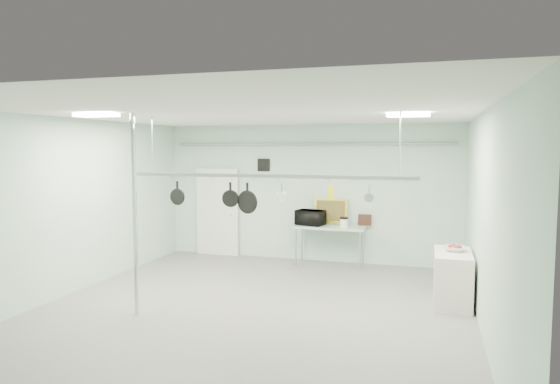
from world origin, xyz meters
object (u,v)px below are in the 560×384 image
(prep_table, at_px, (330,229))
(fruit_bowl, at_px, (455,249))
(side_cabinet, at_px, (452,278))
(microwave, at_px, (311,218))
(skillet_mid, at_px, (230,194))
(chrome_pole, at_px, (135,215))
(coffee_canister, at_px, (344,223))
(pot_rack, at_px, (267,174))
(skillet_right, at_px, (247,198))
(skillet_left, at_px, (177,192))

(prep_table, bearing_deg, fruit_bowl, -39.40)
(side_cabinet, height_order, microwave, microwave)
(microwave, bearing_deg, prep_table, -162.95)
(prep_table, relative_size, skillet_mid, 4.00)
(microwave, bearing_deg, chrome_pole, 81.30)
(microwave, bearing_deg, coffee_canister, -176.37)
(coffee_canister, bearing_deg, prep_table, 153.15)
(pot_rack, height_order, coffee_canister, pot_rack)
(chrome_pole, xyz_separation_m, side_cabinet, (4.85, 2.00, -1.15))
(skillet_mid, bearing_deg, pot_rack, -6.07)
(chrome_pole, distance_m, prep_table, 4.85)
(chrome_pole, xyz_separation_m, skillet_right, (1.56, 0.90, 0.23))
(chrome_pole, xyz_separation_m, skillet_mid, (1.26, 0.90, 0.29))
(chrome_pole, relative_size, pot_rack, 0.67)
(coffee_canister, bearing_deg, chrome_pole, -123.35)
(coffee_canister, bearing_deg, skillet_right, -109.26)
(prep_table, distance_m, skillet_mid, 3.62)
(skillet_left, relative_size, skillet_mid, 0.97)
(skillet_left, distance_m, skillet_right, 1.29)
(skillet_right, bearing_deg, pot_rack, 13.62)
(prep_table, distance_m, pot_rack, 3.61)
(side_cabinet, bearing_deg, skillet_right, -161.53)
(microwave, distance_m, skillet_left, 3.74)
(prep_table, height_order, skillet_mid, skillet_mid)
(fruit_bowl, bearing_deg, skillet_left, -165.58)
(coffee_canister, bearing_deg, fruit_bowl, -41.05)
(prep_table, bearing_deg, side_cabinet, -40.79)
(skillet_right, bearing_deg, chrome_pole, -136.36)
(chrome_pole, height_order, fruit_bowl, chrome_pole)
(coffee_canister, bearing_deg, skillet_mid, -114.04)
(skillet_left, bearing_deg, side_cabinet, 17.52)
(fruit_bowl, xyz_separation_m, skillet_right, (-3.32, -1.18, 0.88))
(fruit_bowl, relative_size, skillet_right, 0.68)
(chrome_pole, height_order, skillet_right, chrome_pole)
(side_cabinet, xyz_separation_m, microwave, (-2.99, 2.19, 0.63))
(chrome_pole, distance_m, skillet_mid, 1.57)
(fruit_bowl, distance_m, skillet_right, 3.63)
(fruit_bowl, distance_m, skillet_left, 4.85)
(chrome_pole, bearing_deg, prep_table, 61.29)
(coffee_canister, distance_m, fruit_bowl, 2.95)
(skillet_mid, bearing_deg, chrome_pole, -150.43)
(prep_table, relative_size, microwave, 2.60)
(microwave, bearing_deg, skillet_right, 100.02)
(microwave, height_order, fruit_bowl, microwave)
(microwave, distance_m, fruit_bowl, 3.68)
(coffee_canister, height_order, skillet_mid, skillet_mid)
(chrome_pole, height_order, skillet_left, chrome_pole)
(skillet_mid, bearing_deg, microwave, 73.55)
(skillet_left, distance_m, skillet_mid, 0.99)
(coffee_canister, distance_m, skillet_left, 4.03)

